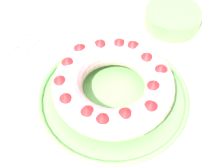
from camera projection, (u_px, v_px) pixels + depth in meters
The scene contains 6 objects.
dining_table at pixel (109, 125), 0.77m from camera, with size 1.18×1.24×0.76m.
serving_dish at pixel (112, 95), 0.71m from camera, with size 0.34×0.34×0.02m.
bundt_cake at pixel (112, 84), 0.68m from camera, with size 0.27×0.27×0.08m.
fork at pixel (16, 57), 0.79m from camera, with size 0.02×0.20×0.01m.
cake_knife at pixel (18, 70), 0.76m from camera, with size 0.02×0.19×0.01m.
side_bowl at pixel (172, 18), 0.85m from camera, with size 0.15×0.15×0.05m, color #6BB760.
Camera 1 is at (0.20, -0.34, 1.34)m, focal length 50.00 mm.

